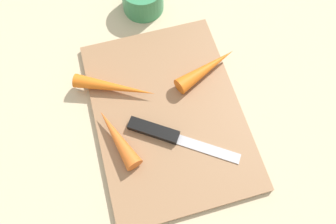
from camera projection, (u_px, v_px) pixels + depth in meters
ground_plane at (168, 115)px, 0.59m from camera, size 1.40×1.40×0.00m
cutting_board at (168, 113)px, 0.59m from camera, size 0.36×0.26×0.01m
knife at (161, 133)px, 0.56m from camera, size 0.13×0.18×0.01m
carrot_medium at (207, 68)px, 0.60m from camera, size 0.08×0.13×0.03m
carrot_longest at (115, 87)px, 0.59m from camera, size 0.09×0.15×0.03m
carrot_shortest at (117, 138)px, 0.55m from camera, size 0.12×0.06×0.03m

